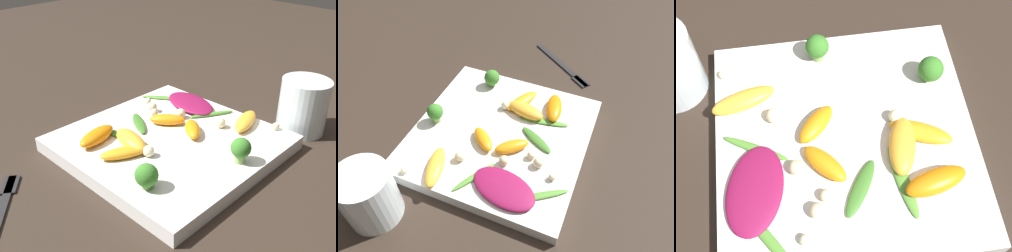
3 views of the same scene
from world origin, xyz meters
TOP-DOWN VIEW (x-y plane):
  - ground_plane at (0.00, 0.00)m, footprint 2.40×2.40m
  - plate at (0.00, 0.00)m, footprint 0.31×0.31m
  - drinking_glass at (0.21, -0.12)m, footprint 0.08×0.08m
  - fork at (-0.26, 0.05)m, footprint 0.13×0.16m
  - radicchio_leaf_0 at (0.11, 0.05)m, footprint 0.09×0.12m
  - orange_segment_0 at (-0.09, 0.07)m, footprint 0.08×0.05m
  - orange_segment_1 at (0.12, -0.06)m, footprint 0.08×0.05m
  - orange_segment_2 at (-0.06, 0.02)m, footprint 0.05×0.08m
  - orange_segment_3 at (-0.09, 0.01)m, footprint 0.08×0.05m
  - orange_segment_4 at (0.03, 0.03)m, footprint 0.06×0.06m
  - orange_segment_5 at (0.03, -0.02)m, footprint 0.06×0.06m
  - broccoli_floret_0 at (0.02, -0.12)m, footprint 0.03×0.03m
  - broccoli_floret_1 at (-0.12, -0.07)m, footprint 0.03×0.03m
  - arugula_sprig_0 at (-0.06, 0.06)m, footprint 0.03×0.09m
  - arugula_sprig_1 at (0.11, -0.00)m, footprint 0.08×0.05m
  - arugula_sprig_2 at (0.10, 0.11)m, footprint 0.06×0.08m
  - arugula_sprig_3 at (-0.01, 0.07)m, footprint 0.05×0.07m
  - macadamia_nut_0 at (-0.06, -0.02)m, footprint 0.02×0.02m
  - macadamia_nut_1 at (0.03, 0.07)m, footprint 0.01×0.01m
  - macadamia_nut_2 at (0.06, 0.03)m, footprint 0.02×0.02m
  - macadamia_nut_3 at (0.14, -0.11)m, footprint 0.01×0.01m
  - macadamia_nut_4 at (0.08, -0.04)m, footprint 0.02×0.02m
  - macadamia_nut_5 at (0.04, 0.09)m, footprint 0.02×0.02m
  - macadamia_nut_6 at (0.06, 0.12)m, footprint 0.01×0.01m

SIDE VIEW (x-z plane):
  - ground_plane at x=0.00m, z-range 0.00..0.00m
  - fork at x=-0.26m, z-range 0.00..0.01m
  - plate at x=0.00m, z-range 0.00..0.02m
  - arugula_sprig_0 at x=-0.06m, z-range 0.02..0.03m
  - arugula_sprig_2 at x=0.10m, z-range 0.02..0.03m
  - arugula_sprig_1 at x=0.11m, z-range 0.02..0.03m
  - arugula_sprig_3 at x=-0.01m, z-range 0.02..0.03m
  - radicchio_leaf_0 at x=0.11m, z-range 0.02..0.04m
  - macadamia_nut_3 at x=0.14m, z-range 0.02..0.04m
  - macadamia_nut_6 at x=0.06m, z-range 0.02..0.04m
  - orange_segment_3 at x=-0.09m, z-range 0.02..0.04m
  - macadamia_nut_1 at x=0.03m, z-range 0.02..0.04m
  - orange_segment_1 at x=0.12m, z-range 0.02..0.04m
  - macadamia_nut_2 at x=0.06m, z-range 0.02..0.04m
  - macadamia_nut_0 at x=-0.06m, z-range 0.02..0.04m
  - orange_segment_4 at x=0.03m, z-range 0.02..0.04m
  - orange_segment_5 at x=0.03m, z-range 0.02..0.04m
  - macadamia_nut_4 at x=0.08m, z-range 0.02..0.04m
  - macadamia_nut_5 at x=0.04m, z-range 0.02..0.04m
  - orange_segment_0 at x=-0.09m, z-range 0.02..0.04m
  - orange_segment_2 at x=-0.06m, z-range 0.02..0.04m
  - broccoli_floret_1 at x=-0.12m, z-range 0.02..0.06m
  - broccoli_floret_0 at x=0.02m, z-range 0.03..0.06m
  - drinking_glass at x=0.21m, z-range 0.00..0.09m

